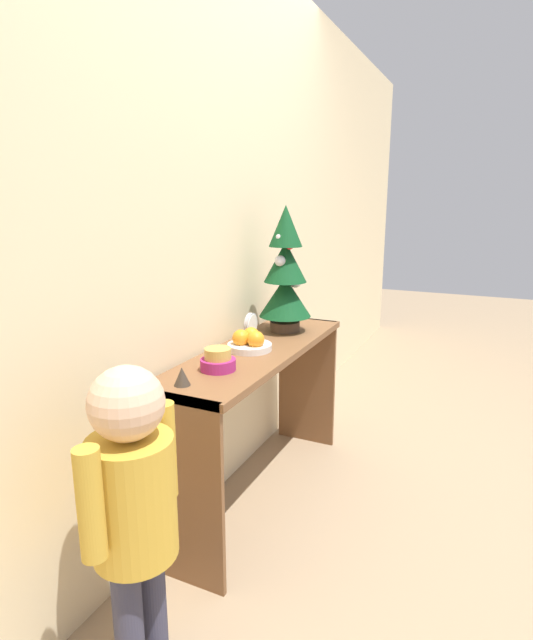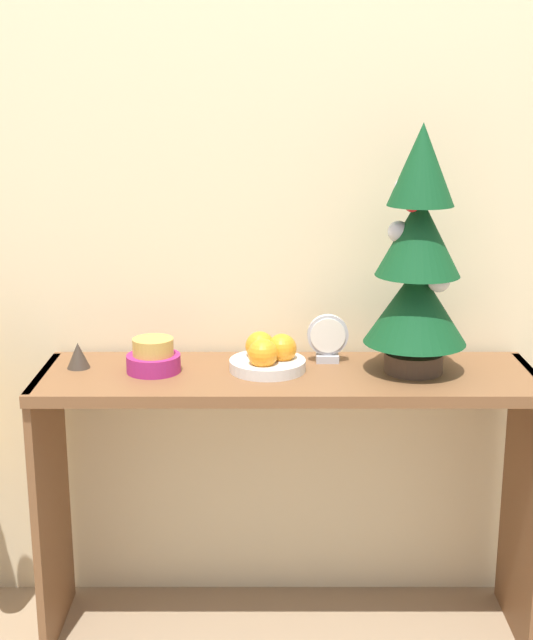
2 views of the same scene
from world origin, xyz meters
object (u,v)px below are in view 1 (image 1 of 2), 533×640
(singing_bowl, at_px, (218,361))
(desk_clock, at_px, (251,326))
(figurine, at_px, (182,376))
(mini_tree, at_px, (285,274))
(fruit_bowl, at_px, (249,342))
(child_figure, at_px, (133,493))

(singing_bowl, relative_size, desk_clock, 1.08)
(desk_clock, distance_m, figurine, 0.65)
(mini_tree, distance_m, fruit_bowl, 0.45)
(mini_tree, xyz_separation_m, fruit_bowl, (-0.37, 0.01, -0.25))
(figurine, bearing_deg, child_figure, -164.24)
(mini_tree, xyz_separation_m, desk_clock, (-0.21, 0.08, -0.23))
(mini_tree, relative_size, child_figure, 0.65)
(desk_clock, relative_size, child_figure, 0.13)
(mini_tree, bearing_deg, child_figure, -176.02)
(fruit_bowl, distance_m, child_figure, 0.93)
(fruit_bowl, relative_size, desk_clock, 1.52)
(mini_tree, distance_m, desk_clock, 0.32)
(mini_tree, height_order, child_figure, mini_tree)
(desk_clock, bearing_deg, mini_tree, -21.28)
(fruit_bowl, height_order, child_figure, child_figure)
(singing_bowl, xyz_separation_m, figurine, (-0.20, 0.03, -0.00))
(fruit_bowl, bearing_deg, child_figure, -173.69)
(mini_tree, height_order, figurine, mini_tree)
(singing_bowl, height_order, figurine, singing_bowl)
(singing_bowl, bearing_deg, child_figure, -171.86)
(mini_tree, xyz_separation_m, singing_bowl, (-0.66, -0.00, -0.25))
(singing_bowl, bearing_deg, figurine, 171.08)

